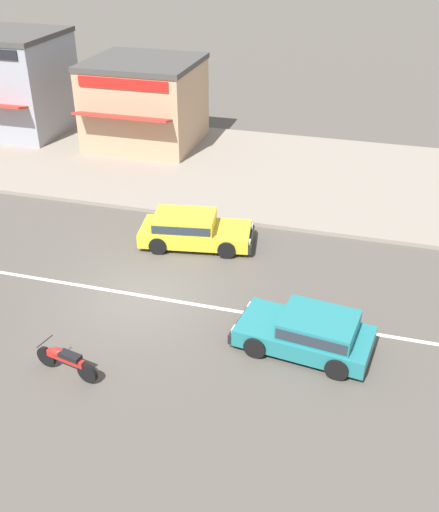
{
  "coord_description": "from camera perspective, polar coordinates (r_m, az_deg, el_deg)",
  "views": [
    {
      "loc": [
        6.3,
        -13.75,
        10.14
      ],
      "look_at": [
        1.94,
        1.61,
        0.8
      ],
      "focal_mm": 42.0,
      "sensor_mm": 36.0,
      "label": 1
    }
  ],
  "objects": [
    {
      "name": "motorcycle_0",
      "position": [
        15.54,
        -14.47,
        -9.55
      ],
      "size": [
        1.84,
        0.65,
        0.8
      ],
      "color": "black",
      "rests_on": "ground"
    },
    {
      "name": "hatchback_teal_3",
      "position": [
        15.85,
        8.55,
        -7.13
      ],
      "size": [
        3.75,
        2.14,
        1.1
      ],
      "color": "teal",
      "rests_on": "ground"
    },
    {
      "name": "lane_centre_stripe",
      "position": [
        18.21,
        -7.28,
        -3.78
      ],
      "size": [
        50.4,
        0.14,
        0.01
      ],
      "primitive_type": "cube",
      "color": "silver",
      "rests_on": "ground"
    },
    {
      "name": "shopfront_corner_warung",
      "position": [
        29.49,
        -7.11,
        14.34
      ],
      "size": [
        5.01,
        5.47,
        3.94
      ],
      "color": "tan",
      "rests_on": "kerb_strip"
    },
    {
      "name": "ground_plane",
      "position": [
        18.21,
        -7.28,
        -3.79
      ],
      "size": [
        160.0,
        160.0,
        0.0
      ],
      "primitive_type": "plane",
      "color": "#544F47"
    },
    {
      "name": "shopfront_mid_block",
      "position": [
        32.81,
        -19.3,
        15.37
      ],
      "size": [
        5.29,
        5.46,
        4.83
      ],
      "color": "#999EA8",
      "rests_on": "kerb_strip"
    },
    {
      "name": "kerb_strip",
      "position": [
        26.87,
        1.14,
        8.33
      ],
      "size": [
        68.0,
        10.0,
        0.15
      ],
      "primitive_type": "cube",
      "color": "gray",
      "rests_on": "ground"
    },
    {
      "name": "hatchback_yellow_1",
      "position": [
        20.55,
        -2.67,
        2.61
      ],
      "size": [
        4.07,
        2.24,
        1.1
      ],
      "color": "yellow",
      "rests_on": "ground"
    }
  ]
}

